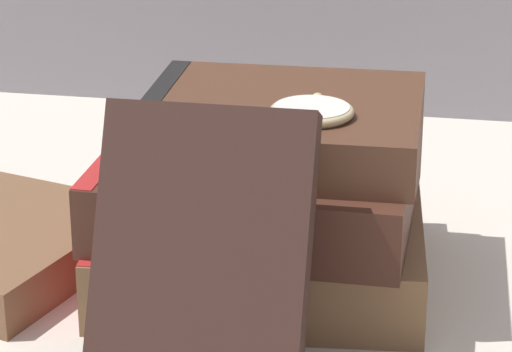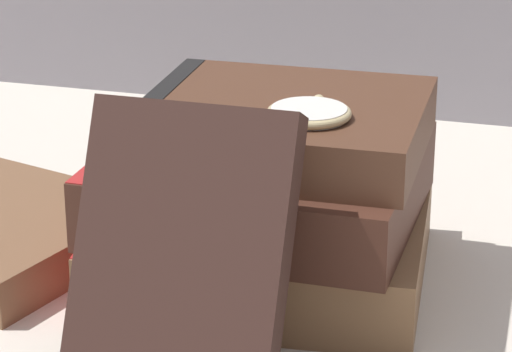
# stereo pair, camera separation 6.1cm
# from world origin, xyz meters

# --- Properties ---
(ground_plane) EXTENTS (3.00, 3.00, 0.00)m
(ground_plane) POSITION_xyz_m (0.00, 0.00, 0.00)
(ground_plane) COLOR beige
(book_flat_bottom) EXTENTS (0.20, 0.19, 0.04)m
(book_flat_bottom) POSITION_xyz_m (0.01, 0.04, 0.02)
(book_flat_bottom) COLOR brown
(book_flat_bottom) RESTS_ON ground_plane
(book_flat_middle) EXTENTS (0.18, 0.16, 0.04)m
(book_flat_middle) POSITION_xyz_m (0.01, 0.03, 0.06)
(book_flat_middle) COLOR #422319
(book_flat_middle) RESTS_ON book_flat_bottom
(book_flat_top) EXTENTS (0.16, 0.14, 0.03)m
(book_flat_top) POSITION_xyz_m (0.02, 0.04, 0.10)
(book_flat_top) COLOR #4C2D1E
(book_flat_top) RESTS_ON book_flat_middle
(book_leaning_front) EXTENTS (0.11, 0.09, 0.14)m
(book_leaning_front) POSITION_xyz_m (0.01, -0.09, 0.07)
(book_leaning_front) COLOR #331E19
(book_leaning_front) RESTS_ON ground_plane
(pocket_watch) EXTENTS (0.05, 0.05, 0.01)m
(pocket_watch) POSITION_xyz_m (0.05, 0.01, 0.12)
(pocket_watch) COLOR silver
(pocket_watch) RESTS_ON book_flat_top
(reading_glasses) EXTENTS (0.11, 0.06, 0.00)m
(reading_glasses) POSITION_xyz_m (-0.02, 0.20, 0.00)
(reading_glasses) COLOR black
(reading_glasses) RESTS_ON ground_plane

